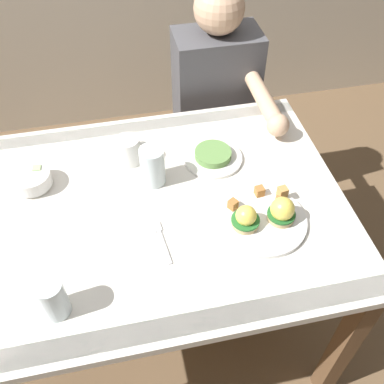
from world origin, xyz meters
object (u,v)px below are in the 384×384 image
(eggs_benedict_plate, at_px, (264,216))
(fruit_bowl, at_px, (32,180))
(side_plate, at_px, (213,156))
(diner_person, at_px, (218,103))
(water_glass_far, at_px, (53,300))
(water_glass_near, at_px, (153,168))
(fork, at_px, (162,240))
(dining_table, at_px, (155,228))
(coffee_mug, at_px, (129,150))

(eggs_benedict_plate, height_order, fruit_bowl, eggs_benedict_plate)
(side_plate, distance_m, diner_person, 0.46)
(side_plate, bearing_deg, fruit_bowl, -179.54)
(water_glass_far, bearing_deg, water_glass_near, 52.65)
(fork, relative_size, water_glass_near, 1.18)
(dining_table, xyz_separation_m, fruit_bowl, (-0.36, 0.17, 0.14))
(side_plate, bearing_deg, coffee_mug, 169.57)
(eggs_benedict_plate, distance_m, side_plate, 0.31)
(fruit_bowl, bearing_deg, coffee_mug, 9.97)
(fruit_bowl, distance_m, water_glass_far, 0.47)
(fruit_bowl, relative_size, diner_person, 0.11)
(fruit_bowl, xyz_separation_m, fork, (0.37, -0.30, -0.03))
(eggs_benedict_plate, relative_size, water_glass_near, 2.03)
(fruit_bowl, bearing_deg, water_glass_near, -8.22)
(fork, relative_size, side_plate, 0.78)
(fruit_bowl, distance_m, fork, 0.47)
(water_glass_near, bearing_deg, coffee_mug, 119.98)
(fork, height_order, water_glass_near, water_glass_near)
(fruit_bowl, xyz_separation_m, side_plate, (0.59, 0.00, -0.02))
(coffee_mug, distance_m, water_glass_near, 0.13)
(fruit_bowl, xyz_separation_m, water_glass_near, (0.38, -0.05, 0.03))
(fork, bearing_deg, water_glass_near, 86.69)
(water_glass_near, bearing_deg, side_plate, 15.66)
(fruit_bowl, relative_size, water_glass_far, 1.00)
(water_glass_near, bearing_deg, eggs_benedict_plate, -39.03)
(dining_table, distance_m, side_plate, 0.31)
(water_glass_near, bearing_deg, fruit_bowl, 171.78)
(dining_table, height_order, fork, fork)
(water_glass_far, xyz_separation_m, side_plate, (0.52, 0.46, -0.04))
(fork, bearing_deg, fruit_bowl, 140.96)
(water_glass_far, bearing_deg, side_plate, 41.69)
(dining_table, height_order, water_glass_far, water_glass_far)
(side_plate, height_order, diner_person, diner_person)
(fruit_bowl, height_order, side_plate, fruit_bowl)
(dining_table, xyz_separation_m, eggs_benedict_plate, (0.31, -0.13, 0.13))
(water_glass_near, bearing_deg, diner_person, 55.02)
(coffee_mug, relative_size, diner_person, 0.10)
(water_glass_far, bearing_deg, coffee_mug, 64.54)
(dining_table, height_order, water_glass_near, water_glass_near)
(dining_table, xyz_separation_m, coffee_mug, (-0.04, 0.22, 0.16))
(coffee_mug, relative_size, water_glass_far, 0.92)
(dining_table, height_order, coffee_mug, coffee_mug)
(side_plate, bearing_deg, water_glass_far, -138.31)
(dining_table, distance_m, coffee_mug, 0.27)
(dining_table, relative_size, fork, 7.69)
(dining_table, bearing_deg, fork, -87.43)
(eggs_benedict_plate, relative_size, fork, 1.73)
(coffee_mug, xyz_separation_m, fork, (0.05, -0.35, -0.05))
(fork, bearing_deg, eggs_benedict_plate, 0.66)
(coffee_mug, bearing_deg, eggs_benedict_plate, -44.28)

